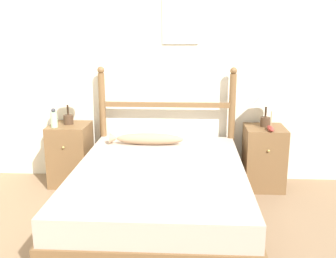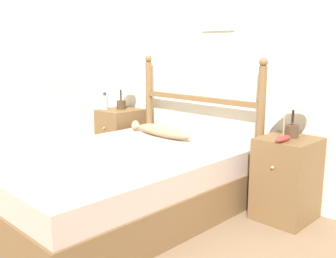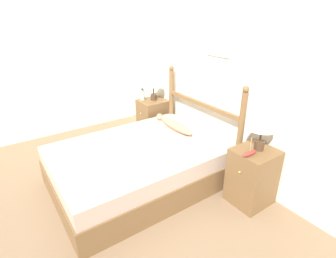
% 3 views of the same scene
% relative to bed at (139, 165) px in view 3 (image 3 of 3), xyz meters
% --- Properties ---
extents(ground_plane, '(16.00, 16.00, 0.00)m').
position_rel_bed_xyz_m(ground_plane, '(0.01, -0.61, -0.25)').
color(ground_plane, '#7A6047').
extents(wall_back, '(6.40, 0.08, 2.55)m').
position_rel_bed_xyz_m(wall_back, '(0.01, 1.12, 1.03)').
color(wall_back, beige).
rests_on(wall_back, ground_plane).
extents(wall_left, '(0.08, 6.40, 2.55)m').
position_rel_bed_xyz_m(wall_left, '(-2.12, -0.58, 1.03)').
color(wall_left, beige).
rests_on(wall_left, ground_plane).
extents(bed, '(1.46, 2.03, 0.50)m').
position_rel_bed_xyz_m(bed, '(0.00, 0.00, 0.00)').
color(bed, brown).
rests_on(bed, ground_plane).
extents(headboard, '(1.46, 0.07, 1.25)m').
position_rel_bed_xyz_m(headboard, '(0.00, 0.98, 0.43)').
color(headboard, brown).
rests_on(headboard, ground_plane).
extents(nightstand_left, '(0.41, 0.46, 0.65)m').
position_rel_bed_xyz_m(nightstand_left, '(-1.03, 0.84, 0.08)').
color(nightstand_left, brown).
rests_on(nightstand_left, ground_plane).
extents(nightstand_right, '(0.41, 0.46, 0.65)m').
position_rel_bed_xyz_m(nightstand_right, '(1.03, 0.84, 0.08)').
color(nightstand_right, brown).
rests_on(nightstand_right, ground_plane).
extents(table_lamp_left, '(0.27, 0.27, 0.38)m').
position_rel_bed_xyz_m(table_lamp_left, '(-1.04, 0.87, 0.69)').
color(table_lamp_left, '#422D1E').
rests_on(table_lamp_left, nightstand_left).
extents(table_lamp_right, '(0.27, 0.27, 0.38)m').
position_rel_bed_xyz_m(table_lamp_right, '(1.03, 0.88, 0.69)').
color(table_lamp_right, '#422D1E').
rests_on(table_lamp_right, nightstand_right).
extents(bottle, '(0.07, 0.07, 0.20)m').
position_rel_bed_xyz_m(bottle, '(-1.14, 0.72, 0.50)').
color(bottle, '#99C699').
rests_on(bottle, nightstand_left).
extents(model_boat, '(0.06, 0.20, 0.20)m').
position_rel_bed_xyz_m(model_boat, '(1.05, 0.70, 0.43)').
color(model_boat, maroon).
rests_on(model_boat, nightstand_right).
extents(fish_pillow, '(0.74, 0.12, 0.12)m').
position_rel_bed_xyz_m(fish_pillow, '(-0.18, 0.66, 0.31)').
color(fish_pillow, '#997A5B').
rests_on(fish_pillow, bed).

